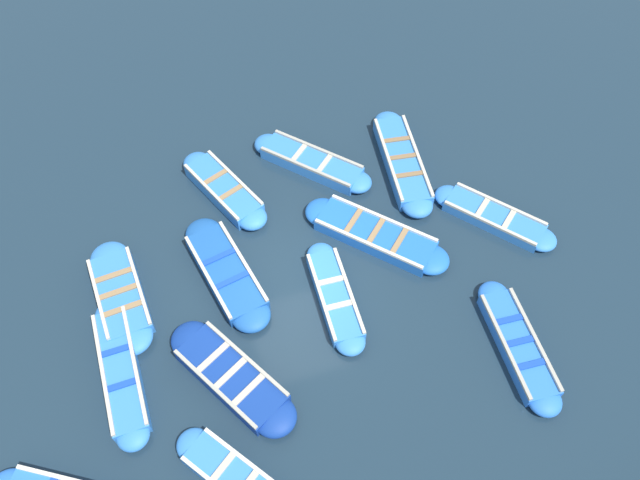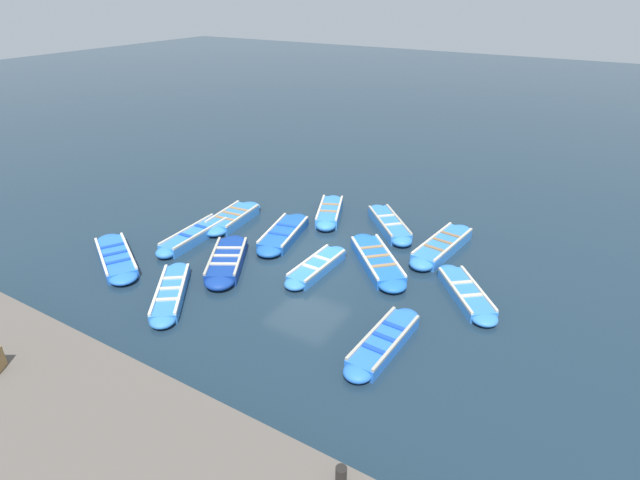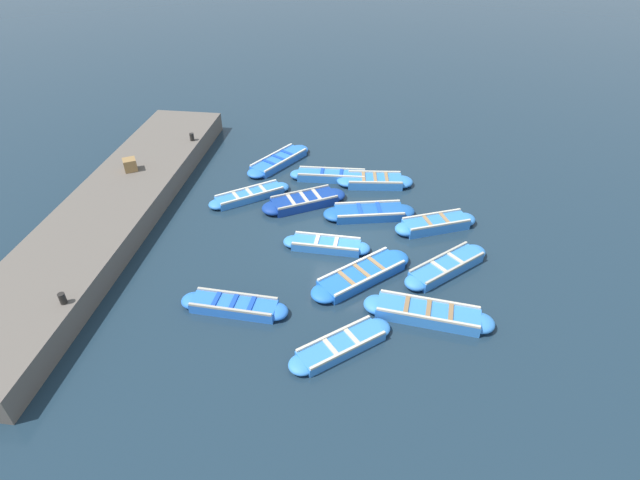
{
  "view_description": "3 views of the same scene",
  "coord_description": "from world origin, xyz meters",
  "px_view_note": "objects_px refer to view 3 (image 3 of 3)",
  "views": [
    {
      "loc": [
        -7.55,
        1.81,
        12.98
      ],
      "look_at": [
        0.97,
        -0.89,
        0.32
      ],
      "focal_mm": 35.0,
      "sensor_mm": 36.0,
      "label": 1
    },
    {
      "loc": [
        -12.75,
        -8.16,
        8.5
      ],
      "look_at": [
        0.85,
        -0.03,
        0.32
      ],
      "focal_mm": 28.0,
      "sensor_mm": 36.0,
      "label": 2
    },
    {
      "loc": [
        1.07,
        -15.09,
        10.93
      ],
      "look_at": [
        -0.84,
        -0.61,
        0.23
      ],
      "focal_mm": 28.0,
      "sensor_mm": 36.0,
      "label": 3
    }
  ],
  "objects_px": {
    "boat_alongside": "(369,213)",
    "boat_outer_left": "(304,201)",
    "boat_near_quay": "(428,313)",
    "boat_mid_row": "(341,345)",
    "boat_end_of_row": "(436,224)",
    "boat_tucked": "(362,275)",
    "boat_outer_right": "(446,267)",
    "boat_stern_in": "(326,245)",
    "bollard_mid_north": "(192,137)",
    "boat_drifting": "(234,306)",
    "boat_broadside": "(279,161)",
    "boat_inner_gap": "(332,176)",
    "bollard_north": "(62,298)",
    "boat_far_corner": "(250,195)",
    "boat_centre": "(375,181)",
    "wooden_crate": "(130,165)"
  },
  "relations": [
    {
      "from": "boat_alongside",
      "to": "boat_outer_left",
      "type": "xyz_separation_m",
      "value": [
        -2.67,
        0.48,
        0.02
      ]
    },
    {
      "from": "boat_near_quay",
      "to": "boat_alongside",
      "type": "bearing_deg",
      "value": 110.78
    },
    {
      "from": "boat_mid_row",
      "to": "boat_end_of_row",
      "type": "relative_size",
      "value": 0.92
    },
    {
      "from": "boat_tucked",
      "to": "boat_outer_right",
      "type": "relative_size",
      "value": 1.1
    },
    {
      "from": "boat_stern_in",
      "to": "bollard_mid_north",
      "type": "bearing_deg",
      "value": 138.33
    },
    {
      "from": "boat_alongside",
      "to": "boat_drifting",
      "type": "height_order",
      "value": "boat_alongside"
    },
    {
      "from": "boat_near_quay",
      "to": "boat_broadside",
      "type": "bearing_deg",
      "value": 124.71
    },
    {
      "from": "boat_stern_in",
      "to": "boat_inner_gap",
      "type": "distance_m",
      "value": 5.09
    },
    {
      "from": "boat_drifting",
      "to": "bollard_north",
      "type": "bearing_deg",
      "value": -164.9
    },
    {
      "from": "boat_tucked",
      "to": "boat_far_corner",
      "type": "distance_m",
      "value": 6.73
    },
    {
      "from": "boat_drifting",
      "to": "boat_outer_right",
      "type": "height_order",
      "value": "boat_outer_right"
    },
    {
      "from": "boat_alongside",
      "to": "boat_near_quay",
      "type": "height_order",
      "value": "boat_near_quay"
    },
    {
      "from": "boat_centre",
      "to": "boat_outer_right",
      "type": "xyz_separation_m",
      "value": [
        2.67,
        -5.56,
        -0.0
      ]
    },
    {
      "from": "boat_alongside",
      "to": "bollard_mid_north",
      "type": "xyz_separation_m",
      "value": [
        -8.53,
        4.01,
        0.9
      ]
    },
    {
      "from": "boat_centre",
      "to": "boat_outer_left",
      "type": "relative_size",
      "value": 0.95
    },
    {
      "from": "boat_alongside",
      "to": "boat_centre",
      "type": "bearing_deg",
      "value": 87.44
    },
    {
      "from": "boat_mid_row",
      "to": "wooden_crate",
      "type": "xyz_separation_m",
      "value": [
        -9.66,
        7.84,
        1.01
      ]
    },
    {
      "from": "boat_tucked",
      "to": "boat_end_of_row",
      "type": "distance_m",
      "value": 4.23
    },
    {
      "from": "boat_far_corner",
      "to": "boat_inner_gap",
      "type": "bearing_deg",
      "value": 32.75
    },
    {
      "from": "boat_near_quay",
      "to": "bollard_north",
      "type": "distance_m",
      "value": 10.75
    },
    {
      "from": "boat_alongside",
      "to": "boat_outer_right",
      "type": "bearing_deg",
      "value": -47.44
    },
    {
      "from": "bollard_mid_north",
      "to": "boat_inner_gap",
      "type": "bearing_deg",
      "value": -10.53
    },
    {
      "from": "boat_far_corner",
      "to": "boat_mid_row",
      "type": "bearing_deg",
      "value": -59.24
    },
    {
      "from": "boat_outer_left",
      "to": "boat_tucked",
      "type": "bearing_deg",
      "value": -58.74
    },
    {
      "from": "boat_centre",
      "to": "bollard_north",
      "type": "xyz_separation_m",
      "value": [
        -8.64,
        -9.62,
        0.89
      ]
    },
    {
      "from": "boat_tucked",
      "to": "boat_alongside",
      "type": "bearing_deg",
      "value": 89.26
    },
    {
      "from": "boat_near_quay",
      "to": "boat_inner_gap",
      "type": "distance_m",
      "value": 9.04
    },
    {
      "from": "boat_alongside",
      "to": "boat_broadside",
      "type": "height_order",
      "value": "boat_alongside"
    },
    {
      "from": "boat_tucked",
      "to": "bollard_mid_north",
      "type": "bearing_deg",
      "value": 137.17
    },
    {
      "from": "boat_centre",
      "to": "boat_outer_left",
      "type": "bearing_deg",
      "value": -143.6
    },
    {
      "from": "boat_near_quay",
      "to": "boat_centre",
      "type": "bearing_deg",
      "value": 103.73
    },
    {
      "from": "boat_far_corner",
      "to": "boat_inner_gap",
      "type": "distance_m",
      "value": 3.81
    },
    {
      "from": "boat_centre",
      "to": "boat_inner_gap",
      "type": "height_order",
      "value": "boat_centre"
    },
    {
      "from": "boat_stern_in",
      "to": "boat_end_of_row",
      "type": "height_order",
      "value": "boat_end_of_row"
    },
    {
      "from": "boat_end_of_row",
      "to": "boat_far_corner",
      "type": "bearing_deg",
      "value": 170.88
    },
    {
      "from": "boat_stern_in",
      "to": "boat_end_of_row",
      "type": "xyz_separation_m",
      "value": [
        3.98,
        1.8,
        0.04
      ]
    },
    {
      "from": "boat_alongside",
      "to": "boat_end_of_row",
      "type": "xyz_separation_m",
      "value": [
        2.56,
        -0.51,
        0.03
      ]
    },
    {
      "from": "boat_stern_in",
      "to": "bollard_mid_north",
      "type": "xyz_separation_m",
      "value": [
        -7.1,
        6.32,
        0.92
      ]
    },
    {
      "from": "boat_end_of_row",
      "to": "boat_near_quay",
      "type": "bearing_deg",
      "value": -95.82
    },
    {
      "from": "bollard_north",
      "to": "boat_centre",
      "type": "bearing_deg",
      "value": 48.08
    },
    {
      "from": "boat_end_of_row",
      "to": "boat_inner_gap",
      "type": "relative_size",
      "value": 0.89
    },
    {
      "from": "bollard_mid_north",
      "to": "boat_outer_left",
      "type": "bearing_deg",
      "value": -31.13
    },
    {
      "from": "boat_centre",
      "to": "boat_far_corner",
      "type": "bearing_deg",
      "value": -160.35
    },
    {
      "from": "boat_alongside",
      "to": "boat_mid_row",
      "type": "height_order",
      "value": "boat_alongside"
    },
    {
      "from": "boat_tucked",
      "to": "boat_outer_right",
      "type": "distance_m",
      "value": 2.95
    },
    {
      "from": "boat_centre",
      "to": "bollard_north",
      "type": "relative_size",
      "value": 9.67
    },
    {
      "from": "bollard_mid_north",
      "to": "bollard_north",
      "type": "bearing_deg",
      "value": -90.0
    },
    {
      "from": "boat_broadside",
      "to": "boat_stern_in",
      "type": "height_order",
      "value": "boat_broadside"
    },
    {
      "from": "boat_broadside",
      "to": "boat_stern_in",
      "type": "relative_size",
      "value": 1.18
    },
    {
      "from": "boat_stern_in",
      "to": "bollard_north",
      "type": "relative_size",
      "value": 9.12
    }
  ]
}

